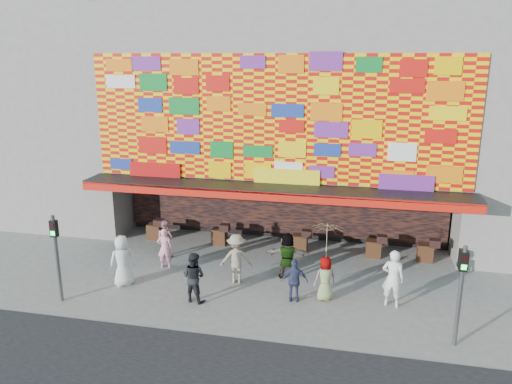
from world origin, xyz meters
TOP-DOWN VIEW (x-y plane):
  - ground at (0.00, 0.00)m, footprint 90.00×90.00m
  - shop_building at (0.00, 8.18)m, footprint 15.20×9.40m
  - neighbor_left at (-13.00, 8.00)m, footprint 11.00×8.00m
  - signal_left at (-6.20, -1.50)m, footprint 0.22×0.20m
  - signal_right at (6.20, -1.50)m, footprint 0.22×0.20m
  - ped_a at (-4.71, 0.04)m, footprint 1.08×1.04m
  - ped_b at (-3.85, 1.80)m, footprint 0.63×0.47m
  - ped_c at (-1.87, -0.55)m, footprint 0.96×0.83m
  - ped_d at (-0.84, 1.13)m, footprint 1.29×0.91m
  - ped_e at (1.40, 0.12)m, footprint 0.91×0.45m
  - ped_f at (0.88, 1.90)m, footprint 1.64×0.65m
  - ped_g at (2.38, 0.45)m, footprint 0.88×0.74m
  - ped_h at (4.54, 0.49)m, footprint 0.78×0.59m
  - ped_i at (-4.27, 2.88)m, footprint 0.92×0.83m
  - parasol at (2.38, 0.45)m, footprint 1.19×1.21m

SIDE VIEW (x-z plane):
  - ground at x=0.00m, z-range 0.00..0.00m
  - ped_e at x=1.40m, z-range 0.00..1.50m
  - ped_g at x=2.38m, z-range 0.00..1.52m
  - ped_i at x=-4.27m, z-range 0.00..1.53m
  - ped_b at x=-3.85m, z-range 0.00..1.58m
  - ped_c at x=-1.87m, z-range 0.00..1.71m
  - ped_f at x=0.88m, z-range 0.00..1.73m
  - ped_d at x=-0.84m, z-range 0.00..1.82m
  - ped_a at x=-4.71m, z-range 0.00..1.86m
  - ped_h at x=4.54m, z-range 0.00..1.94m
  - signal_left at x=-6.20m, z-range 0.36..3.36m
  - signal_right at x=6.20m, z-range 0.36..3.36m
  - parasol at x=2.38m, z-range 1.22..3.16m
  - shop_building at x=0.00m, z-range 0.23..10.23m
  - neighbor_left at x=-13.00m, z-range 0.00..12.00m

